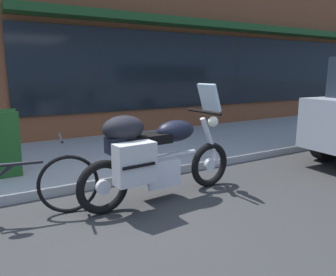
{
  "coord_description": "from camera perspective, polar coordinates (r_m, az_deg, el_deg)",
  "views": [
    {
      "loc": [
        -1.22,
        -2.82,
        1.53
      ],
      "look_at": [
        0.82,
        0.67,
        0.7
      ],
      "focal_mm": 34.78,
      "sensor_mm": 36.0,
      "label": 1
    }
  ],
  "objects": [
    {
      "name": "parked_bicycle",
      "position": [
        3.72,
        -25.42,
        -7.83
      ],
      "size": [
        1.7,
        0.48,
        0.92
      ],
      "color": "black",
      "rests_on": "ground_plane"
    },
    {
      "name": "touring_motorcycle",
      "position": [
        3.78,
        -2.46,
        -2.72
      ],
      "size": [
        2.13,
        0.77,
        1.38
      ],
      "color": "black",
      "rests_on": "ground_plane"
    },
    {
      "name": "storefront_building",
      "position": [
        11.02,
        19.86,
        19.27
      ],
      "size": [
        22.08,
        0.9,
        6.4
      ],
      "color": "brown",
      "rests_on": "ground_plane"
    },
    {
      "name": "ground_plane",
      "position": [
        3.43,
        -6.47,
        -14.94
      ],
      "size": [
        80.0,
        80.0,
        0.0
      ],
      "primitive_type": "plane",
      "color": "#2F2F2F"
    }
  ]
}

